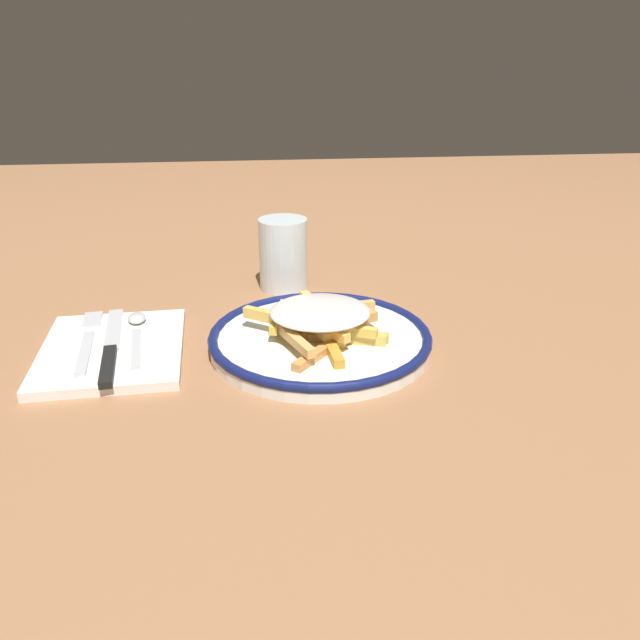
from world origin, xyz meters
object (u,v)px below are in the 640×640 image
at_px(plate, 320,339).
at_px(knife, 110,350).
at_px(fork, 88,341).
at_px(napkin, 112,350).
at_px(spoon, 136,329).
at_px(water_glass, 283,254).
at_px(fries_heap, 320,319).

distance_m(plate, knife, 0.24).
height_order(fork, knife, knife).
height_order(plate, napkin, plate).
distance_m(fork, spoon, 0.06).
bearing_deg(knife, water_glass, 46.01).
bearing_deg(napkin, water_glass, 43.12).
distance_m(plate, napkin, 0.24).
height_order(plate, knife, plate).
bearing_deg(spoon, water_glass, 40.98).
bearing_deg(water_glass, knife, -133.99).
distance_m(plate, fries_heap, 0.03).
height_order(fries_heap, fork, fries_heap).
distance_m(spoon, water_glass, 0.25).
xyz_separation_m(plate, spoon, (-0.22, 0.05, 0.00)).
relative_size(plate, knife, 1.25).
bearing_deg(napkin, knife, -83.14).
xyz_separation_m(plate, napkin, (-0.24, 0.01, -0.01)).
bearing_deg(napkin, fork, 157.60).
relative_size(plate, water_glass, 2.54).
xyz_separation_m(fork, knife, (0.03, -0.03, 0.00)).
relative_size(fries_heap, napkin, 0.89).
relative_size(napkin, water_glass, 1.92).
bearing_deg(napkin, plate, -2.47).
relative_size(fries_heap, knife, 0.84).
relative_size(napkin, knife, 0.94).
relative_size(knife, water_glass, 2.03).
distance_m(napkin, water_glass, 0.29).
relative_size(plate, fries_heap, 1.49).
bearing_deg(water_glass, napkin, -136.88).
height_order(fries_heap, napkin, fries_heap).
distance_m(fries_heap, napkin, 0.24).
bearing_deg(plate, fries_heap, -100.41).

